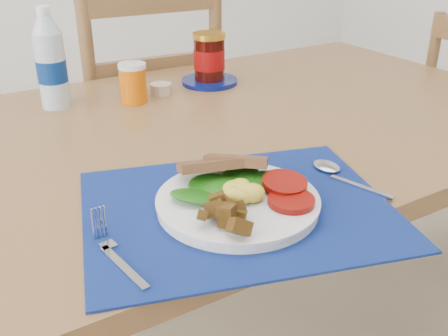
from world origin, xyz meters
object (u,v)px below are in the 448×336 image
chair_far (146,105)px  water_bottle (51,64)px  breakfast_plate (236,199)px  jam_on_saucer (209,62)px  juice_glass (133,84)px

chair_far → water_bottle: size_ratio=5.26×
breakfast_plate → jam_on_saucer: size_ratio=1.67×
water_bottle → juice_glass: (0.17, -0.07, -0.06)m
breakfast_plate → juice_glass: bearing=108.0°
juice_glass → jam_on_saucer: (0.23, 0.04, 0.01)m
breakfast_plate → water_bottle: water_bottle is taller
water_bottle → juice_glass: bearing=-21.4°
jam_on_saucer → water_bottle: bearing=175.9°
water_bottle → jam_on_saucer: bearing=-4.1°
chair_far → jam_on_saucer: bearing=103.0°
breakfast_plate → jam_on_saucer: jam_on_saucer is taller
breakfast_plate → water_bottle: size_ratio=1.08×
chair_far → water_bottle: 0.52m
breakfast_plate → jam_on_saucer: (0.29, 0.59, 0.04)m
breakfast_plate → juice_glass: size_ratio=2.79×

